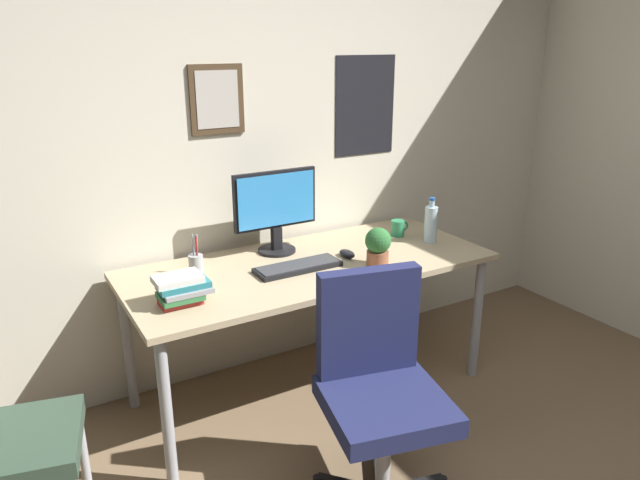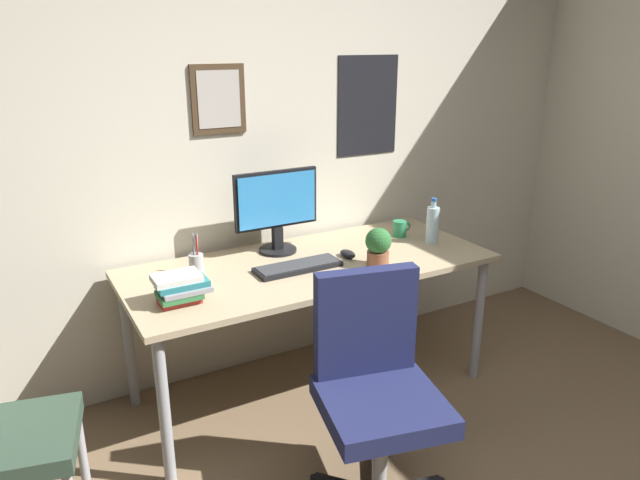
# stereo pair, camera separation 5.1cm
# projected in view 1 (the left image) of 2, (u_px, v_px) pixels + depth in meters

# --- Properties ---
(wall_back) EXTENTS (4.40, 0.10, 2.60)m
(wall_back) POSITION_uv_depth(u_px,v_px,m) (263.00, 139.00, 3.16)
(wall_back) COLOR beige
(wall_back) RESTS_ON ground_plane
(desk) EXTENTS (1.85, 0.78, 0.74)m
(desk) POSITION_uv_depth(u_px,v_px,m) (310.00, 275.00, 2.99)
(desk) COLOR tan
(desk) RESTS_ON ground_plane
(office_chair) EXTENTS (0.58, 0.58, 0.95)m
(office_chair) POSITION_uv_depth(u_px,v_px,m) (378.00, 379.00, 2.33)
(office_chair) COLOR #1E234C
(office_chair) RESTS_ON ground_plane
(monitor) EXTENTS (0.46, 0.20, 0.43)m
(monitor) POSITION_uv_depth(u_px,v_px,m) (276.00, 208.00, 3.04)
(monitor) COLOR black
(monitor) RESTS_ON desk
(keyboard) EXTENTS (0.43, 0.15, 0.03)m
(keyboard) POSITION_uv_depth(u_px,v_px,m) (298.00, 267.00, 2.88)
(keyboard) COLOR black
(keyboard) RESTS_ON desk
(computer_mouse) EXTENTS (0.06, 0.11, 0.04)m
(computer_mouse) POSITION_uv_depth(u_px,v_px,m) (347.00, 254.00, 3.03)
(computer_mouse) COLOR black
(computer_mouse) RESTS_ON desk
(water_bottle) EXTENTS (0.07, 0.07, 0.25)m
(water_bottle) POSITION_uv_depth(u_px,v_px,m) (431.00, 223.00, 3.24)
(water_bottle) COLOR silver
(water_bottle) RESTS_ON desk
(coffee_mug_near) EXTENTS (0.11, 0.08, 0.09)m
(coffee_mug_near) POSITION_uv_depth(u_px,v_px,m) (398.00, 228.00, 3.35)
(coffee_mug_near) COLOR #2D8C59
(coffee_mug_near) RESTS_ON desk
(potted_plant) EXTENTS (0.13, 0.13, 0.20)m
(potted_plant) POSITION_uv_depth(u_px,v_px,m) (378.00, 245.00, 2.90)
(potted_plant) COLOR brown
(potted_plant) RESTS_ON desk
(pen_cup) EXTENTS (0.07, 0.07, 0.20)m
(pen_cup) POSITION_uv_depth(u_px,v_px,m) (196.00, 263.00, 2.81)
(pen_cup) COLOR #9EA0A5
(pen_cup) RESTS_ON desk
(book_stack_left) EXTENTS (0.23, 0.16, 0.12)m
(book_stack_left) POSITION_uv_depth(u_px,v_px,m) (181.00, 289.00, 2.48)
(book_stack_left) COLOR #B22D28
(book_stack_left) RESTS_ON desk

